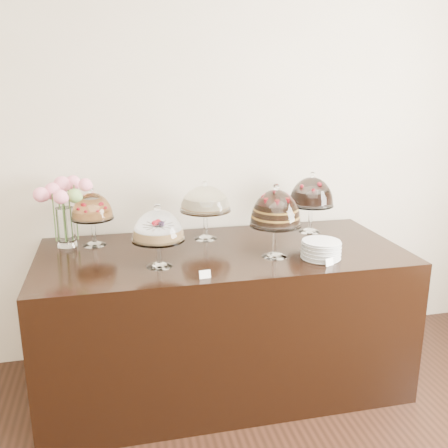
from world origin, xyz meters
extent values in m
cube|color=beige|center=(0.00, 3.00, 1.50)|extent=(5.00, 0.04, 3.00)
cube|color=black|center=(0.10, 2.45, 0.45)|extent=(2.20, 1.00, 0.90)
cone|color=white|center=(-0.30, 2.26, 0.91)|extent=(0.15, 0.15, 0.02)
cylinder|color=white|center=(-0.30, 2.26, 0.99)|extent=(0.03, 0.03, 0.13)
cylinder|color=white|center=(-0.30, 2.26, 1.06)|extent=(0.29, 0.29, 0.01)
cylinder|color=tan|center=(-0.30, 2.26, 1.09)|extent=(0.24, 0.24, 0.05)
sphere|color=#B60E1C|center=(-0.23, 2.28, 1.13)|extent=(0.02, 0.02, 0.02)
sphere|color=#B60E1C|center=(-0.34, 2.30, 1.13)|extent=(0.02, 0.02, 0.02)
sphere|color=#B60E1C|center=(-0.31, 2.19, 1.13)|extent=(0.02, 0.02, 0.02)
sphere|color=white|center=(-0.30, 2.26, 1.24)|extent=(0.04, 0.04, 0.04)
cone|color=white|center=(0.38, 2.27, 0.91)|extent=(0.15, 0.15, 0.02)
cylinder|color=white|center=(0.38, 2.27, 1.01)|extent=(0.03, 0.03, 0.17)
cylinder|color=white|center=(0.38, 2.27, 1.10)|extent=(0.30, 0.30, 0.01)
cylinder|color=black|center=(0.38, 2.27, 1.16)|extent=(0.23, 0.23, 0.12)
sphere|color=#B60E1C|center=(0.44, 2.29, 1.23)|extent=(0.02, 0.02, 0.02)
sphere|color=#B60E1C|center=(0.39, 2.34, 1.23)|extent=(0.02, 0.02, 0.02)
sphere|color=#B60E1C|center=(0.33, 2.32, 1.23)|extent=(0.02, 0.02, 0.02)
sphere|color=#B60E1C|center=(0.32, 2.26, 1.23)|extent=(0.02, 0.02, 0.02)
sphere|color=#B60E1C|center=(0.37, 2.21, 1.23)|extent=(0.02, 0.02, 0.02)
sphere|color=#B60E1C|center=(0.43, 2.23, 1.23)|extent=(0.02, 0.02, 0.02)
sphere|color=white|center=(0.38, 2.27, 1.31)|extent=(0.04, 0.04, 0.04)
cone|color=white|center=(0.05, 2.71, 0.91)|extent=(0.15, 0.15, 0.02)
cylinder|color=white|center=(0.05, 2.71, 1.01)|extent=(0.03, 0.03, 0.16)
cylinder|color=white|center=(0.05, 2.71, 1.10)|extent=(0.33, 0.33, 0.01)
cylinder|color=beige|center=(0.05, 2.71, 1.14)|extent=(0.25, 0.25, 0.07)
sphere|color=white|center=(0.05, 2.71, 1.27)|extent=(0.04, 0.04, 0.04)
cone|color=white|center=(0.78, 2.70, 0.91)|extent=(0.15, 0.15, 0.02)
cylinder|color=white|center=(0.78, 2.70, 1.01)|extent=(0.03, 0.03, 0.16)
cylinder|color=white|center=(0.78, 2.70, 1.09)|extent=(0.30, 0.30, 0.01)
cylinder|color=black|center=(0.78, 2.70, 1.14)|extent=(0.23, 0.23, 0.09)
sphere|color=#B60E1C|center=(0.84, 2.72, 1.19)|extent=(0.02, 0.02, 0.02)
sphere|color=#B60E1C|center=(0.73, 2.75, 1.19)|extent=(0.02, 0.02, 0.02)
sphere|color=#B60E1C|center=(0.76, 2.64, 1.19)|extent=(0.02, 0.02, 0.02)
sphere|color=white|center=(0.78, 2.70, 1.29)|extent=(0.04, 0.04, 0.04)
cone|color=white|center=(-0.66, 2.73, 0.91)|extent=(0.15, 0.15, 0.02)
cylinder|color=white|center=(-0.66, 2.73, 1.00)|extent=(0.03, 0.03, 0.15)
cylinder|color=white|center=(-0.66, 2.73, 1.08)|extent=(0.26, 0.26, 0.01)
cylinder|color=#C27B39|center=(-0.66, 2.73, 1.10)|extent=(0.22, 0.22, 0.04)
sphere|color=#B60E1C|center=(-0.60, 2.75, 1.13)|extent=(0.02, 0.02, 0.02)
sphere|color=#B60E1C|center=(-0.64, 2.79, 1.13)|extent=(0.02, 0.02, 0.02)
sphere|color=#B60E1C|center=(-0.70, 2.77, 1.13)|extent=(0.02, 0.02, 0.02)
sphere|color=#B60E1C|center=(-0.71, 2.71, 1.13)|extent=(0.02, 0.02, 0.02)
sphere|color=#B60E1C|center=(-0.67, 2.67, 1.13)|extent=(0.02, 0.02, 0.02)
sphere|color=#B60E1C|center=(-0.61, 2.69, 1.13)|extent=(0.02, 0.02, 0.02)
sphere|color=white|center=(-0.66, 2.73, 1.25)|extent=(0.04, 0.04, 0.04)
cylinder|color=white|center=(-0.82, 2.75, 1.02)|extent=(0.11, 0.11, 0.25)
cylinder|color=#476B2D|center=(-0.75, 2.74, 1.11)|extent=(0.01, 0.01, 0.35)
sphere|color=pink|center=(-0.68, 2.73, 1.29)|extent=(0.08, 0.08, 0.08)
cylinder|color=#476B2D|center=(-0.79, 2.80, 1.11)|extent=(0.01, 0.01, 0.34)
sphere|color=pink|center=(-0.76, 2.84, 1.28)|extent=(0.09, 0.09, 0.09)
cylinder|color=#476B2D|center=(-0.82, 2.79, 1.11)|extent=(0.01, 0.01, 0.34)
sphere|color=pink|center=(-0.83, 2.82, 1.28)|extent=(0.10, 0.10, 0.10)
cylinder|color=#476B2D|center=(-0.85, 2.77, 1.09)|extent=(0.01, 0.01, 0.30)
sphere|color=pink|center=(-0.88, 2.78, 1.24)|extent=(0.11, 0.11, 0.11)
cylinder|color=#476B2D|center=(-0.88, 2.73, 1.09)|extent=(0.01, 0.01, 0.30)
sphere|color=pink|center=(-0.94, 2.71, 1.24)|extent=(0.09, 0.09, 0.09)
cylinder|color=#476B2D|center=(-0.82, 2.70, 1.09)|extent=(0.01, 0.01, 0.30)
sphere|color=pink|center=(-0.83, 2.65, 1.24)|extent=(0.09, 0.09, 0.09)
cylinder|color=#476B2D|center=(-0.79, 2.72, 1.09)|extent=(0.01, 0.01, 0.29)
sphere|color=#719A4A|center=(-0.75, 2.69, 1.23)|extent=(0.09, 0.09, 0.09)
cylinder|color=silver|center=(0.63, 2.18, 0.90)|extent=(0.22, 0.22, 0.01)
cylinder|color=silver|center=(0.63, 2.18, 0.92)|extent=(0.21, 0.21, 0.01)
cylinder|color=silver|center=(0.63, 2.18, 0.93)|extent=(0.22, 0.22, 0.01)
cylinder|color=silver|center=(0.63, 2.18, 0.94)|extent=(0.21, 0.21, 0.01)
cylinder|color=silver|center=(0.63, 2.18, 0.95)|extent=(0.22, 0.22, 0.01)
cylinder|color=silver|center=(0.63, 2.18, 0.96)|extent=(0.21, 0.21, 0.01)
cylinder|color=silver|center=(0.63, 2.18, 0.97)|extent=(0.22, 0.22, 0.01)
cylinder|color=silver|center=(0.63, 2.18, 0.98)|extent=(0.21, 0.21, 0.01)
cylinder|color=silver|center=(0.63, 2.18, 0.99)|extent=(0.22, 0.22, 0.01)
cylinder|color=silver|center=(0.63, 2.18, 1.00)|extent=(0.21, 0.21, 0.01)
cube|color=white|center=(-0.08, 2.03, 0.92)|extent=(0.06, 0.02, 0.04)
cube|color=white|center=(0.63, 2.06, 0.92)|extent=(0.06, 0.04, 0.04)
camera|label=1|loc=(-0.52, -0.36, 1.88)|focal=40.00mm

